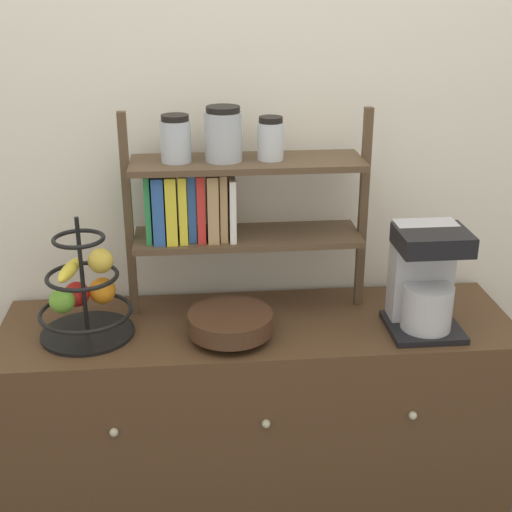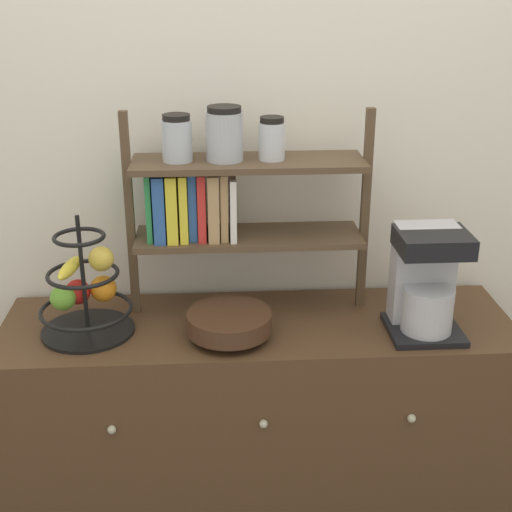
{
  "view_description": "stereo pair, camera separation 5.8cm",
  "coord_description": "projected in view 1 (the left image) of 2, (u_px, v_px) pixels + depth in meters",
  "views": [
    {
      "loc": [
        -0.18,
        -1.62,
        1.84
      ],
      "look_at": [
        -0.01,
        0.22,
        1.09
      ],
      "focal_mm": 50.0,
      "sensor_mm": 36.0,
      "label": 1
    },
    {
      "loc": [
        -0.12,
        -1.63,
        1.84
      ],
      "look_at": [
        -0.01,
        0.22,
        1.09
      ],
      "focal_mm": 50.0,
      "sensor_mm": 36.0,
      "label": 2
    }
  ],
  "objects": [
    {
      "name": "fruit_stand",
      "position": [
        85.0,
        295.0,
        1.98
      ],
      "size": [
        0.26,
        0.26,
        0.35
      ],
      "color": "black",
      "rests_on": "sideboard"
    },
    {
      "name": "wall_back",
      "position": [
        250.0,
        159.0,
        2.16
      ],
      "size": [
        7.0,
        0.05,
        2.6
      ],
      "primitive_type": "cube",
      "color": "silver",
      "rests_on": "ground_plane"
    },
    {
      "name": "wooden_bowl",
      "position": [
        230.0,
        323.0,
        1.98
      ],
      "size": [
        0.24,
        0.24,
        0.08
      ],
      "color": "#422819",
      "rests_on": "sideboard"
    },
    {
      "name": "shelf_hutch",
      "position": [
        217.0,
        190.0,
        2.02
      ],
      "size": [
        0.71,
        0.2,
        0.61
      ],
      "color": "brown",
      "rests_on": "sideboard"
    },
    {
      "name": "sideboard",
      "position": [
        258.0,
        447.0,
        2.24
      ],
      "size": [
        1.49,
        0.46,
        0.88
      ],
      "color": "#4C331E",
      "rests_on": "ground_plane"
    },
    {
      "name": "coffee_maker",
      "position": [
        425.0,
        280.0,
        2.0
      ],
      "size": [
        0.2,
        0.2,
        0.31
      ],
      "color": "black",
      "rests_on": "sideboard"
    }
  ]
}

